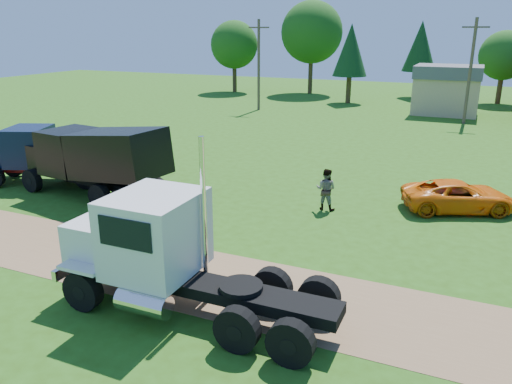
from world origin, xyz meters
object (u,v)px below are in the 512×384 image
at_px(white_semi_tractor, 159,251).
at_px(spectator_a, 132,265).
at_px(orange_pickup, 459,196).
at_px(navy_truck, 42,155).
at_px(black_dump_truck, 96,157).

height_order(white_semi_tractor, spectator_a, white_semi_tractor).
distance_m(white_semi_tractor, orange_pickup, 14.84).
height_order(navy_truck, spectator_a, navy_truck).
height_order(black_dump_truck, spectator_a, black_dump_truck).
bearing_deg(white_semi_tractor, black_dump_truck, 139.48).
distance_m(black_dump_truck, orange_pickup, 17.37).
xyz_separation_m(white_semi_tractor, spectator_a, (-1.17, 0.19, -0.77)).
xyz_separation_m(black_dump_truck, orange_pickup, (16.52, 5.17, -1.36)).
xyz_separation_m(black_dump_truck, spectator_a, (7.49, -7.17, -1.06)).
bearing_deg(navy_truck, white_semi_tractor, -53.46).
xyz_separation_m(white_semi_tractor, orange_pickup, (7.87, 12.53, -1.07)).
distance_m(black_dump_truck, navy_truck, 4.57).
xyz_separation_m(black_dump_truck, navy_truck, (-4.46, 0.86, -0.50)).
relative_size(navy_truck, orange_pickup, 1.41).
height_order(black_dump_truck, orange_pickup, black_dump_truck).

